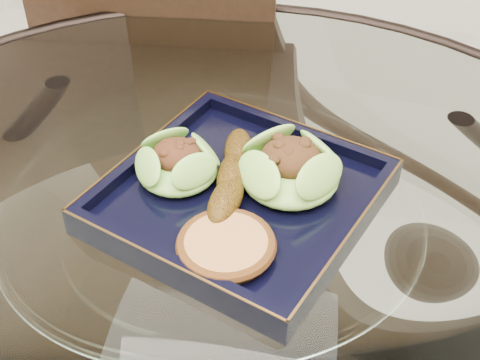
# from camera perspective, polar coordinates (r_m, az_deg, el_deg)

# --- Properties ---
(dining_table) EXTENTS (1.13, 1.13, 0.77)m
(dining_table) POSITION_cam_1_polar(r_m,az_deg,el_deg) (0.84, -2.04, -13.16)
(dining_table) COLOR white
(dining_table) RESTS_ON ground
(dining_chair) EXTENTS (0.47, 0.47, 1.02)m
(dining_chair) POSITION_cam_1_polar(r_m,az_deg,el_deg) (1.16, -8.11, 2.62)
(dining_chair) COLOR black
(dining_chair) RESTS_ON ground
(navy_plate) EXTENTS (0.35, 0.35, 0.02)m
(navy_plate) POSITION_cam_1_polar(r_m,az_deg,el_deg) (0.74, 0.00, -1.76)
(navy_plate) COLOR black
(navy_plate) RESTS_ON dining_table
(lettuce_wrap_left) EXTENTS (0.11, 0.11, 0.03)m
(lettuce_wrap_left) POSITION_cam_1_polar(r_m,az_deg,el_deg) (0.75, -5.35, 1.25)
(lettuce_wrap_left) COLOR #62AA31
(lettuce_wrap_left) RESTS_ON navy_plate
(lettuce_wrap_right) EXTENTS (0.14, 0.14, 0.04)m
(lettuce_wrap_right) POSITION_cam_1_polar(r_m,az_deg,el_deg) (0.74, 4.30, 0.80)
(lettuce_wrap_right) COLOR #5D9B2D
(lettuce_wrap_right) RESTS_ON navy_plate
(roasted_plantain) EXTENTS (0.03, 0.16, 0.03)m
(roasted_plantain) POSITION_cam_1_polar(r_m,az_deg,el_deg) (0.74, -0.65, 0.47)
(roasted_plantain) COLOR #5D3B09
(roasted_plantain) RESTS_ON navy_plate
(crumb_patty) EXTENTS (0.09, 0.09, 0.02)m
(crumb_patty) POSITION_cam_1_polar(r_m,az_deg,el_deg) (0.67, -1.19, -5.68)
(crumb_patty) COLOR #C68042
(crumb_patty) RESTS_ON navy_plate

